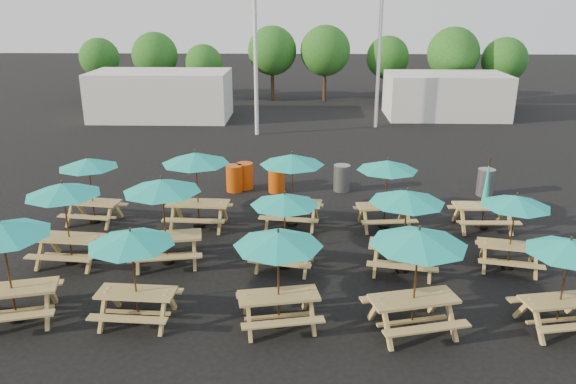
{
  "coord_description": "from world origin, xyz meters",
  "views": [
    {
      "loc": [
        0.47,
        -15.07,
        6.83
      ],
      "look_at": [
        0.0,
        1.5,
        1.1
      ],
      "focal_mm": 35.0,
      "sensor_mm": 36.0,
      "label": 1
    }
  ],
  "objects_px": {
    "waste_bin_3": "(342,178)",
    "picnic_unit_5": "(196,163)",
    "picnic_unit_4": "(162,191)",
    "waste_bin_1": "(245,176)",
    "picnic_unit_2": "(89,167)",
    "picnic_unit_8": "(292,164)",
    "picnic_unit_9": "(418,244)",
    "waste_bin_2": "(277,179)",
    "picnic_unit_0": "(2,235)",
    "waste_bin_0": "(234,178)",
    "picnic_unit_10": "(407,202)",
    "picnic_unit_12": "(569,252)",
    "picnic_unit_13": "(516,206)",
    "waste_bin_4": "(486,182)",
    "picnic_unit_1": "(63,194)",
    "picnic_unit_3": "(131,244)",
    "picnic_unit_11": "(387,169)",
    "picnic_unit_6": "(278,245)",
    "picnic_unit_14": "(485,199)"
  },
  "relations": [
    {
      "from": "picnic_unit_4",
      "to": "waste_bin_3",
      "type": "height_order",
      "value": "picnic_unit_4"
    },
    {
      "from": "picnic_unit_0",
      "to": "picnic_unit_1",
      "type": "height_order",
      "value": "picnic_unit_0"
    },
    {
      "from": "picnic_unit_1",
      "to": "picnic_unit_13",
      "type": "bearing_deg",
      "value": 5.17
    },
    {
      "from": "picnic_unit_4",
      "to": "waste_bin_3",
      "type": "bearing_deg",
      "value": 40.03
    },
    {
      "from": "picnic_unit_0",
      "to": "picnic_unit_5",
      "type": "distance_m",
      "value": 6.37
    },
    {
      "from": "picnic_unit_11",
      "to": "waste_bin_2",
      "type": "distance_m",
      "value": 5.05
    },
    {
      "from": "picnic_unit_1",
      "to": "picnic_unit_2",
      "type": "height_order",
      "value": "picnic_unit_1"
    },
    {
      "from": "picnic_unit_4",
      "to": "waste_bin_0",
      "type": "xyz_separation_m",
      "value": [
        1.12,
        6.07,
        -1.58
      ]
    },
    {
      "from": "picnic_unit_1",
      "to": "picnic_unit_6",
      "type": "distance_m",
      "value": 6.47
    },
    {
      "from": "picnic_unit_10",
      "to": "picnic_unit_11",
      "type": "height_order",
      "value": "picnic_unit_10"
    },
    {
      "from": "picnic_unit_0",
      "to": "picnic_unit_5",
      "type": "height_order",
      "value": "picnic_unit_5"
    },
    {
      "from": "picnic_unit_2",
      "to": "picnic_unit_9",
      "type": "distance_m",
      "value": 10.86
    },
    {
      "from": "picnic_unit_6",
      "to": "picnic_unit_0",
      "type": "bearing_deg",
      "value": 168.61
    },
    {
      "from": "picnic_unit_3",
      "to": "picnic_unit_8",
      "type": "distance_m",
      "value": 6.61
    },
    {
      "from": "picnic_unit_8",
      "to": "picnic_unit_10",
      "type": "distance_m",
      "value": 4.31
    },
    {
      "from": "picnic_unit_8",
      "to": "waste_bin_3",
      "type": "xyz_separation_m",
      "value": [
        1.79,
        3.43,
        -1.53
      ]
    },
    {
      "from": "picnic_unit_9",
      "to": "picnic_unit_12",
      "type": "bearing_deg",
      "value": -11.26
    },
    {
      "from": "picnic_unit_2",
      "to": "picnic_unit_14",
      "type": "relative_size",
      "value": 0.92
    },
    {
      "from": "picnic_unit_2",
      "to": "picnic_unit_8",
      "type": "distance_m",
      "value": 6.35
    },
    {
      "from": "waste_bin_1",
      "to": "picnic_unit_1",
      "type": "bearing_deg",
      "value": -122.24
    },
    {
      "from": "picnic_unit_2",
      "to": "picnic_unit_12",
      "type": "bearing_deg",
      "value": -17.54
    },
    {
      "from": "waste_bin_3",
      "to": "picnic_unit_5",
      "type": "bearing_deg",
      "value": -142.24
    },
    {
      "from": "picnic_unit_0",
      "to": "picnic_unit_4",
      "type": "height_order",
      "value": "picnic_unit_4"
    },
    {
      "from": "picnic_unit_9",
      "to": "waste_bin_2",
      "type": "distance_m",
      "value": 9.87
    },
    {
      "from": "picnic_unit_10",
      "to": "waste_bin_0",
      "type": "xyz_separation_m",
      "value": [
        -5.2,
        6.38,
        -1.46
      ]
    },
    {
      "from": "picnic_unit_3",
      "to": "waste_bin_4",
      "type": "bearing_deg",
      "value": 43.76
    },
    {
      "from": "picnic_unit_12",
      "to": "picnic_unit_13",
      "type": "relative_size",
      "value": 1.0
    },
    {
      "from": "picnic_unit_2",
      "to": "picnic_unit_1",
      "type": "bearing_deg",
      "value": -74.16
    },
    {
      "from": "waste_bin_2",
      "to": "waste_bin_1",
      "type": "bearing_deg",
      "value": 162.79
    },
    {
      "from": "waste_bin_4",
      "to": "waste_bin_1",
      "type": "bearing_deg",
      "value": 176.53
    },
    {
      "from": "picnic_unit_4",
      "to": "waste_bin_1",
      "type": "height_order",
      "value": "picnic_unit_4"
    },
    {
      "from": "picnic_unit_0",
      "to": "waste_bin_0",
      "type": "xyz_separation_m",
      "value": [
        3.83,
        9.04,
        -1.58
      ]
    },
    {
      "from": "picnic_unit_2",
      "to": "picnic_unit_3",
      "type": "bearing_deg",
      "value": -54.37
    },
    {
      "from": "picnic_unit_0",
      "to": "waste_bin_4",
      "type": "relative_size",
      "value": 2.56
    },
    {
      "from": "picnic_unit_1",
      "to": "picnic_unit_4",
      "type": "xyz_separation_m",
      "value": [
        2.6,
        0.07,
        0.1
      ]
    },
    {
      "from": "picnic_unit_5",
      "to": "picnic_unit_12",
      "type": "bearing_deg",
      "value": -29.2
    },
    {
      "from": "picnic_unit_3",
      "to": "picnic_unit_10",
      "type": "relative_size",
      "value": 0.97
    },
    {
      "from": "waste_bin_1",
      "to": "waste_bin_4",
      "type": "bearing_deg",
      "value": -3.47
    },
    {
      "from": "picnic_unit_8",
      "to": "picnic_unit_9",
      "type": "bearing_deg",
      "value": -57.31
    },
    {
      "from": "picnic_unit_11",
      "to": "picnic_unit_13",
      "type": "distance_m",
      "value": 4.03
    },
    {
      "from": "waste_bin_0",
      "to": "waste_bin_3",
      "type": "relative_size",
      "value": 1.0
    },
    {
      "from": "picnic_unit_6",
      "to": "waste_bin_2",
      "type": "relative_size",
      "value": 2.28
    },
    {
      "from": "picnic_unit_5",
      "to": "picnic_unit_6",
      "type": "relative_size",
      "value": 1.09
    },
    {
      "from": "waste_bin_3",
      "to": "picnic_unit_10",
      "type": "bearing_deg",
      "value": -79.66
    },
    {
      "from": "waste_bin_1",
      "to": "waste_bin_2",
      "type": "bearing_deg",
      "value": -17.21
    },
    {
      "from": "picnic_unit_0",
      "to": "picnic_unit_3",
      "type": "height_order",
      "value": "picnic_unit_0"
    },
    {
      "from": "picnic_unit_0",
      "to": "picnic_unit_2",
      "type": "relative_size",
      "value": 1.17
    },
    {
      "from": "picnic_unit_3",
      "to": "picnic_unit_11",
      "type": "relative_size",
      "value": 0.99
    },
    {
      "from": "picnic_unit_3",
      "to": "picnic_unit_9",
      "type": "xyz_separation_m",
      "value": [
        6.04,
        -0.21,
        0.17
      ]
    },
    {
      "from": "picnic_unit_12",
      "to": "waste_bin_4",
      "type": "distance_m",
      "value": 8.98
    }
  ]
}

